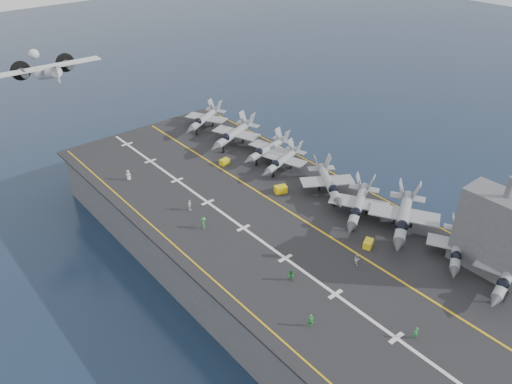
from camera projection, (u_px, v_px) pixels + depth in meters
ground at (270, 263)px, 89.34m from camera, size 500.00×500.00×0.00m
hull at (271, 240)px, 86.72m from camera, size 36.00×90.00×10.00m
flight_deck at (271, 216)px, 84.00m from camera, size 38.00×92.00×0.40m
foul_line at (284, 208)px, 85.52m from camera, size 0.35×90.00×0.02m
landing_centerline at (243, 228)px, 80.61m from camera, size 0.50×90.00×0.02m
deck_edge_port at (186, 255)px, 74.60m from camera, size 0.25×90.00×0.02m
deck_edge_stbd at (345, 179)px, 93.98m from camera, size 0.25×90.00×0.02m
island_superstructure at (498, 224)px, 68.53m from camera, size 5.00×10.00×15.00m
fighter_jet_0 at (509, 274)px, 67.48m from camera, size 15.34×11.81×4.77m
fighter_jet_1 at (457, 247)px, 72.85m from camera, size 15.44×13.62×4.48m
fighter_jet_2 at (404, 216)px, 78.50m from camera, size 19.77×17.78×5.72m
fighter_jet_3 at (359, 204)px, 81.96m from camera, size 17.81×16.04×5.15m
fighter_jet_4 at (329, 182)px, 88.26m from camera, size 15.72×17.19×4.97m
fighter_jet_5 at (283, 160)px, 96.07m from camera, size 14.66×11.80×4.43m
fighter_jet_6 at (268, 148)px, 99.99m from camera, size 14.98×11.53×4.66m
fighter_jet_7 at (234, 133)px, 105.23m from camera, size 17.95×14.98×5.32m
fighter_jet_8 at (205, 118)px, 112.63m from camera, size 16.89×14.79×4.92m
tow_cart_a at (368, 244)px, 76.16m from camera, size 2.24×1.91×1.14m
tow_cart_b at (281, 189)px, 89.68m from camera, size 2.47×2.01×1.28m
tow_cart_c at (225, 162)px, 98.79m from camera, size 2.03×1.47×1.13m
crew_1 at (311, 321)px, 62.14m from camera, size 1.38×1.35×1.93m
crew_2 at (291, 276)px, 69.37m from camera, size 1.02×1.28×1.87m
crew_3 at (204, 223)px, 80.04m from camera, size 1.25×1.46×2.05m
crew_4 at (190, 205)px, 84.53m from camera, size 1.45×1.36×2.01m
crew_5 at (128, 175)px, 93.30m from camera, size 1.46×1.43×2.04m
crew_6 at (416, 333)px, 60.56m from camera, size 1.22×0.96×1.79m
crew_7 at (357, 259)px, 72.46m from camera, size 1.01×1.24×1.79m
transport_plane at (48, 73)px, 100.97m from camera, size 22.68×16.07×5.18m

